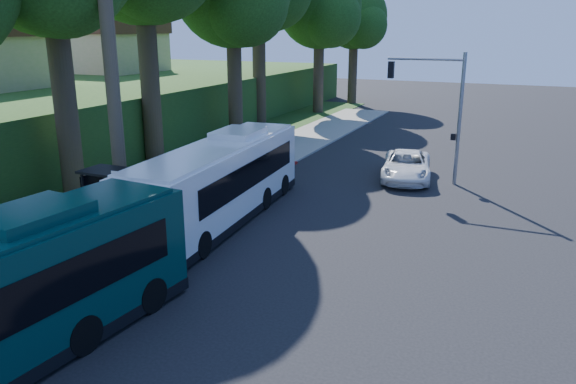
% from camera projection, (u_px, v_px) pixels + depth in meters
% --- Properties ---
extents(ground, '(140.00, 140.00, 0.00)m').
position_uv_depth(ground, '(303.00, 230.00, 23.64)').
color(ground, black).
rests_on(ground, ground).
extents(sidewalk, '(4.50, 70.00, 0.12)m').
position_uv_depth(sidewalk, '(160.00, 207.00, 26.44)').
color(sidewalk, gray).
rests_on(sidewalk, ground).
extents(red_curb, '(0.25, 30.00, 0.13)m').
position_uv_depth(red_curb, '(147.00, 243.00, 22.04)').
color(red_curb, maroon).
rests_on(red_curb, ground).
extents(grass_verge, '(8.00, 70.00, 0.06)m').
position_uv_depth(grass_verge, '(131.00, 172.00, 33.04)').
color(grass_verge, '#234719').
rests_on(grass_verge, ground).
extents(bus_shelter, '(3.20, 1.51, 2.55)m').
position_uv_depth(bus_shelter, '(117.00, 187.00, 23.42)').
color(bus_shelter, black).
rests_on(bus_shelter, ground).
extents(stop_sign_pole, '(0.35, 0.06, 3.17)m').
position_uv_depth(stop_sign_pole, '(118.00, 200.00, 20.75)').
color(stop_sign_pole, gray).
rests_on(stop_sign_pole, ground).
extents(traffic_signal_pole, '(4.10, 0.30, 7.00)m').
position_uv_depth(traffic_signal_pole, '(441.00, 102.00, 29.71)').
color(traffic_signal_pole, gray).
rests_on(traffic_signal_pole, ground).
extents(hillside_backdrop, '(24.00, 60.00, 8.80)m').
position_uv_depth(hillside_backdrop, '(78.00, 100.00, 46.36)').
color(hillside_backdrop, '#234719').
rests_on(hillside_backdrop, ground).
extents(tree_4, '(8.40, 8.00, 14.14)m').
position_uv_depth(tree_4, '(320.00, 11.00, 53.38)').
color(tree_4, '#382B1E').
rests_on(tree_4, ground).
extents(tree_5, '(7.35, 7.00, 12.86)m').
position_uv_depth(tree_5, '(355.00, 20.00, 60.24)').
color(tree_5, '#382B1E').
rests_on(tree_5, ground).
extents(white_bus, '(3.56, 12.63, 3.72)m').
position_uv_depth(white_bus, '(221.00, 180.00, 24.41)').
color(white_bus, white).
rests_on(white_bus, ground).
extents(pickup, '(3.55, 5.95, 1.55)m').
position_uv_depth(pickup, '(407.00, 166.00, 31.32)').
color(pickup, white).
rests_on(pickup, ground).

